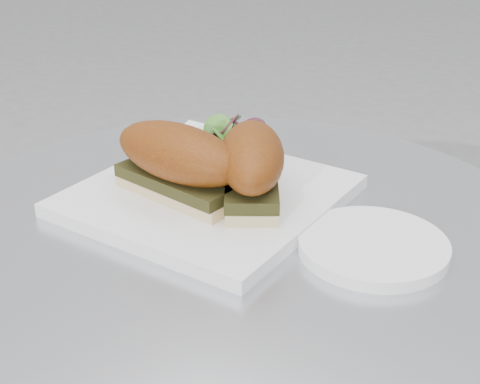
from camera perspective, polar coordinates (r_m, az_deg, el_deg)
The scene contains 6 objects.
plate at distance 0.76m, azimuth -2.71°, elevation -0.29°, with size 0.27×0.27×0.02m, color white.
sandwich_left at distance 0.73m, azimuth -5.24°, elevation 2.72°, with size 0.17×0.08×0.08m.
sandwich_right at distance 0.72m, azimuth 1.01°, elevation 2.44°, with size 0.15×0.16×0.08m.
salad at distance 0.84m, azimuth -1.49°, elevation 4.61°, with size 0.11×0.11×0.05m, color #3D7E29, non-canonical shape.
napkin at distance 0.85m, azimuth -2.58°, elevation 2.54°, with size 0.13×0.13×0.02m, color white, non-canonical shape.
saucer at distance 0.68m, azimuth 11.29°, elevation -4.55°, with size 0.15×0.15×0.01m, color white.
Camera 1 is at (0.40, -0.47, 1.08)m, focal length 50.00 mm.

